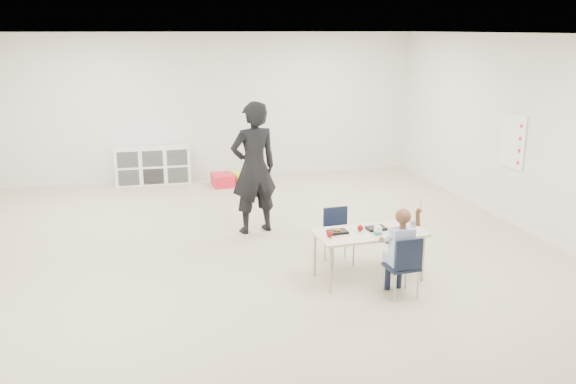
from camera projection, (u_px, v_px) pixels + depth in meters
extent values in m
plane|color=beige|center=(257.00, 257.00, 7.88)|extent=(9.00, 9.00, 0.00)
plane|color=white|center=(254.00, 34.00, 7.15)|extent=(9.00, 9.00, 0.00)
cube|color=white|center=(213.00, 107.00, 11.74)|extent=(8.00, 0.02, 2.80)
cube|color=white|center=(407.00, 308.00, 3.29)|extent=(8.00, 0.02, 2.80)
cube|color=white|center=(540.00, 138.00, 8.41)|extent=(0.02, 9.00, 2.80)
cube|color=beige|center=(369.00, 233.00, 7.07)|extent=(1.31, 0.72, 0.03)
cube|color=black|center=(376.00, 228.00, 7.13)|extent=(0.23, 0.17, 0.03)
cube|color=black|center=(338.00, 232.00, 7.01)|extent=(0.23, 0.17, 0.03)
cube|color=white|center=(378.00, 231.00, 6.93)|extent=(0.07, 0.07, 0.10)
ellipsoid|color=tan|center=(398.00, 229.00, 7.03)|extent=(0.09, 0.09, 0.07)
sphere|color=maroon|center=(360.00, 228.00, 7.07)|extent=(0.07, 0.07, 0.07)
sphere|color=maroon|center=(330.00, 234.00, 6.86)|extent=(0.07, 0.07, 0.07)
cube|color=white|center=(153.00, 165.00, 11.54)|extent=(1.40, 0.40, 0.70)
cube|color=white|center=(513.00, 141.00, 9.01)|extent=(0.02, 0.60, 0.80)
imported|color=black|center=(254.00, 168.00, 8.63)|extent=(0.78, 0.60, 1.89)
cube|color=red|center=(223.00, 180.00, 11.40)|extent=(0.41, 0.50, 0.23)
cube|color=yellow|center=(242.00, 178.00, 11.63)|extent=(0.38, 0.46, 0.20)
cube|color=blue|center=(257.00, 179.00, 11.54)|extent=(0.35, 0.43, 0.20)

